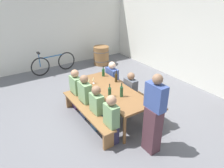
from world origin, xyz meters
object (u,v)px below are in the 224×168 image
(standing_host, at_px, (154,116))
(wine_barrel, at_px, (101,55))
(bench_far, at_px, (134,95))
(parked_bicycle_0, at_px, (54,63))
(wine_glass_1, at_px, (89,80))
(seated_guest_near_2, at_px, (97,109))
(seated_guest_near_1, at_px, (85,97))
(wine_bottle_2, at_px, (116,78))
(wine_glass_0, at_px, (93,79))
(wine_bottle_1, at_px, (110,92))
(bench_near, at_px, (86,112))
(seated_guest_far_2, at_px, (154,106))
(wine_bottle_3, at_px, (103,72))
(tasting_table, at_px, (112,92))
(seated_guest_far_0, at_px, (112,80))
(seated_guest_near_3, at_px, (111,121))
(wine_bottle_0, at_px, (121,91))
(seated_guest_far_1, at_px, (130,92))
(seated_guest_near_0, at_px, (76,90))

(standing_host, distance_m, wine_barrel, 5.25)
(bench_far, xyz_separation_m, parked_bicycle_0, (-3.65, -1.00, 0.01))
(wine_glass_1, bearing_deg, seated_guest_near_2, -16.80)
(seated_guest_near_1, bearing_deg, wine_bottle_2, -1.07)
(wine_glass_0, height_order, standing_host, standing_host)
(standing_host, relative_size, parked_bicycle_0, 0.97)
(wine_bottle_1, relative_size, parked_bicycle_0, 0.18)
(bench_near, xyz_separation_m, wine_bottle_1, (0.26, 0.50, 0.51))
(wine_bottle_2, relative_size, seated_guest_far_2, 0.30)
(wine_bottle_3, relative_size, wine_glass_0, 1.57)
(wine_bottle_2, xyz_separation_m, wine_glass_1, (-0.25, -0.68, 0.01))
(tasting_table, relative_size, seated_guest_far_0, 2.07)
(wine_bottle_1, bearing_deg, wine_barrel, 152.10)
(wine_bottle_3, height_order, wine_barrel, wine_bottle_3)
(bench_near, xyz_separation_m, parked_bicycle_0, (-3.65, 0.47, 0.01))
(wine_bottle_1, distance_m, wine_bottle_3, 1.19)
(wine_glass_0, xyz_separation_m, seated_guest_far_2, (1.45, 0.80, -0.36))
(seated_guest_near_3, relative_size, wine_barrel, 1.50)
(seated_guest_near_2, relative_size, seated_guest_far_2, 1.01)
(wine_glass_0, bearing_deg, wine_bottle_0, 11.47)
(bench_far, distance_m, seated_guest_far_0, 0.91)
(seated_guest_far_0, bearing_deg, bench_far, 99.60)
(wine_bottle_0, xyz_separation_m, seated_guest_near_3, (0.45, -0.57, -0.32))
(wine_bottle_1, distance_m, parked_bicycle_0, 3.94)
(bench_near, xyz_separation_m, seated_guest_near_1, (-0.33, 0.15, 0.19))
(seated_guest_near_1, xyz_separation_m, seated_guest_far_1, (0.33, 1.17, -0.04))
(seated_guest_near_0, xyz_separation_m, seated_guest_near_1, (0.54, -0.00, 0.02))
(wine_bottle_0, bearing_deg, wine_barrel, 155.78)
(parked_bicycle_0, bearing_deg, wine_barrel, -10.51)
(bench_near, bearing_deg, standing_host, 25.44)
(seated_guest_far_2, bearing_deg, seated_guest_near_1, -46.21)
(wine_bottle_3, bearing_deg, seated_guest_near_3, -26.36)
(wine_bottle_0, relative_size, seated_guest_near_1, 0.30)
(bench_near, relative_size, seated_guest_near_2, 1.94)
(wine_bottle_1, height_order, wine_glass_0, wine_bottle_1)
(bench_far, distance_m, wine_bottle_0, 1.00)
(wine_bottle_3, xyz_separation_m, parked_bicycle_0, (-2.82, -0.52, -0.49))
(parked_bicycle_0, bearing_deg, seated_guest_far_1, -81.14)
(wine_glass_1, height_order, seated_guest_near_3, seated_guest_near_3)
(seated_guest_near_1, bearing_deg, wine_bottle_3, 30.63)
(wine_bottle_0, distance_m, seated_guest_near_2, 0.69)
(wine_bottle_3, bearing_deg, seated_guest_near_1, -59.37)
(tasting_table, xyz_separation_m, seated_guest_far_1, (-0.00, 0.59, -0.18))
(seated_guest_far_0, bearing_deg, wine_bottle_3, 10.26)
(wine_bottle_2, distance_m, seated_guest_near_1, 0.98)
(seated_guest_near_0, height_order, seated_guest_near_3, seated_guest_near_3)
(seated_guest_near_0, height_order, standing_host, standing_host)
(seated_guest_far_0, bearing_deg, wine_barrel, -113.98)
(wine_glass_1, bearing_deg, seated_guest_far_0, 109.40)
(tasting_table, xyz_separation_m, bench_near, (0.00, -0.74, -0.32))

